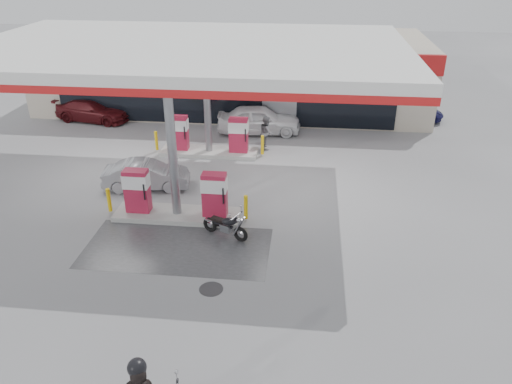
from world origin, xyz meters
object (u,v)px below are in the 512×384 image
Objects in this scene: parked_motorcycle at (226,226)px; hatchback_silver at (146,175)px; pump_island_far at (209,139)px; parked_car_left at (92,110)px; sedan_white at (259,120)px; attendant at (266,132)px; parked_car_right at (408,111)px; pump_island_near at (176,199)px.

hatchback_silver reaches higher than parked_motorcycle.
pump_island_far reaches higher than parked_car_left.
hatchback_silver is at bearing 162.88° from parked_motorcycle.
pump_island_far is 8.30m from parked_car_left.
sedan_white is at bearing -86.21° from parked_car_left.
attendant is at bearing -50.84° from hatchback_silver.
parked_car_right is (11.80, 9.80, -0.04)m from hatchback_silver.
pump_island_far is 4.21m from hatchback_silver.
sedan_white is (0.06, 10.15, 0.32)m from parked_motorcycle.
pump_island_far is at bearing 140.01° from sedan_white.
parked_motorcycle is at bearing -139.95° from hatchback_silver.
sedan_white is at bearing 3.88° from attendant.
parked_car_left is (-5.48, 7.80, 0.04)m from hatchback_silver.
pump_island_near reaches higher than parked_car_left.
pump_island_near is at bearing 174.45° from parked_motorcycle.
parked_car_left reaches higher than hatchback_silver.
pump_island_near is at bearing 161.18° from sedan_white.
sedan_white is at bearing -37.63° from hatchback_silver.
pump_island_near reaches higher than attendant.
parked_motorcycle is at bearing -29.98° from pump_island_near.
parked_car_right is (7.98, 2.98, -0.21)m from sedan_white.
parked_motorcycle is 0.44× the size of parked_car_right.
parked_motorcycle is (1.96, -1.13, -0.31)m from pump_island_near.
attendant is at bearing 123.51° from parked_car_right.
parked_car_right is at bearing 50.19° from pump_island_near.
parked_car_left is at bearing 126.02° from pump_island_near.
pump_island_far is at bearing -33.69° from hatchback_silver.
sedan_white is 7.82m from hatchback_silver.
parked_motorcycle is at bearing 163.64° from attendant.
pump_island_far is (0.00, 6.00, 0.00)m from pump_island_near.
sedan_white is (2.02, 9.02, 0.02)m from pump_island_near.
attendant is 0.47× the size of hatchback_silver.
parked_car_right is at bearing -75.70° from sedan_white.
pump_island_near is 2.29m from parked_motorcycle.
sedan_white is at bearing 77.37° from pump_island_near.
attendant reaches higher than sedan_white.
parked_car_left reaches higher than parked_car_right.
pump_island_near is 1.25× the size of parked_car_left.
pump_island_near is at bearing 147.74° from attendant.
attendant is at bearing 110.01° from parked_motorcycle.
parked_motorcycle is 15.40m from parked_car_right.
pump_island_near is 15.62m from parked_car_right.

